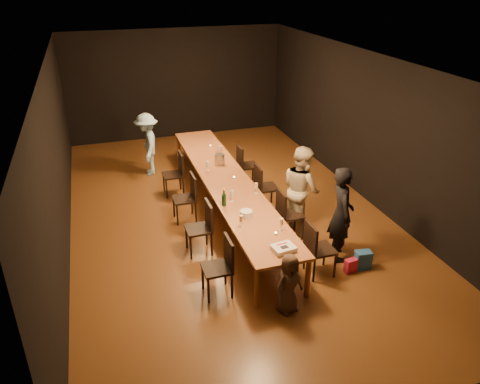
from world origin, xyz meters
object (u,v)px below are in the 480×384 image
object	(u,v)px
chair_right_3	(248,165)
woman_tan	(301,189)
chair_right_2	(267,187)
ice_bucket	(220,159)
chair_left_0	(217,268)
chair_left_3	(173,174)
woman_birthday	(341,214)
plate_stack	(246,214)
child	(289,284)
chair_right_1	(290,214)
man_blue	(147,144)
chair_right_0	(321,249)
chair_left_2	(184,198)
table	(226,181)
chair_left_1	(198,229)
champagne_bottle	(224,197)
birthday_cake	(283,248)

from	to	relation	value
chair_right_3	woman_tan	xyz separation A→B (m)	(0.30, -2.16, 0.35)
chair_right_2	ice_bucket	world-z (taller)	ice_bucket
chair_left_0	chair_left_3	world-z (taller)	same
chair_left_0	woman_birthday	distance (m)	2.27
chair_right_2	plate_stack	bearing A→B (deg)	-31.72
chair_left_3	child	size ratio (longest dim) A/B	0.99
chair_right_1	chair_left_3	xyz separation A→B (m)	(-1.70, 2.40, 0.00)
woman_birthday	man_blue	xyz separation A→B (m)	(-2.56, 4.54, -0.09)
chair_right_2	man_blue	size ratio (longest dim) A/B	0.63
chair_left_0	plate_stack	xyz separation A→B (m)	(0.74, 0.85, 0.34)
chair_left_0	woman_tan	world-z (taller)	woman_tan
chair_right_0	chair_left_2	size ratio (longest dim) A/B	1.00
chair_left_0	ice_bucket	size ratio (longest dim) A/B	4.12
chair_right_1	ice_bucket	distance (m)	2.16
chair_right_1	table	bearing A→B (deg)	-144.69
chair_left_1	woman_birthday	world-z (taller)	woman_birthday
chair_left_1	child	distance (m)	2.07
champagne_bottle	plate_stack	bearing A→B (deg)	-65.28
chair_left_3	woman_birthday	world-z (taller)	woman_birthday
table	plate_stack	world-z (taller)	plate_stack
child	ice_bucket	size ratio (longest dim) A/B	4.15
woman_birthday	birthday_cake	bearing A→B (deg)	129.24
chair_left_2	ice_bucket	size ratio (longest dim) A/B	4.12
birthday_cake	ice_bucket	bearing A→B (deg)	82.29
chair_right_2	woman_tan	world-z (taller)	woman_tan
table	plate_stack	size ratio (longest dim) A/B	28.73
chair_left_2	champagne_bottle	bearing A→B (deg)	-154.22
man_blue	birthday_cake	world-z (taller)	man_blue
chair_right_0	chair_left_2	xyz separation A→B (m)	(-1.70, 2.40, 0.00)
table	man_blue	size ratio (longest dim) A/B	4.08
table	chair_right_2	size ratio (longest dim) A/B	6.45
chair_right_1	woman_tan	xyz separation A→B (m)	(0.30, 0.24, 0.35)
table	man_blue	world-z (taller)	man_blue
champagne_bottle	chair_left_3	bearing A→B (deg)	102.67
chair_left_3	child	distance (m)	4.37
chair_right_2	chair_left_0	size ratio (longest dim) A/B	1.00
child	ice_bucket	bearing A→B (deg)	67.02
chair_left_2	plate_stack	xyz separation A→B (m)	(0.74, -1.55, 0.34)
birthday_cake	woman_birthday	bearing A→B (deg)	17.77
table	plate_stack	xyz separation A→B (m)	(-0.11, -1.55, 0.11)
woman_birthday	birthday_cake	xyz separation A→B (m)	(-1.28, -0.61, -0.04)
chair_right_3	chair_left_3	xyz separation A→B (m)	(-1.70, 0.00, 0.00)
chair_right_1	woman_birthday	size ratio (longest dim) A/B	0.56
chair_left_2	table	bearing A→B (deg)	-90.00
child	chair_right_1	bearing A→B (deg)	44.08
chair_left_0	chair_left_3	bearing A→B (deg)	0.00
chair_right_0	chair_right_2	bearing A→B (deg)	180.00
chair_left_1	ice_bucket	xyz separation A→B (m)	(0.93, 1.98, 0.40)
table	chair_right_0	distance (m)	2.56
chair_right_2	chair_left_0	bearing A→B (deg)	-35.31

